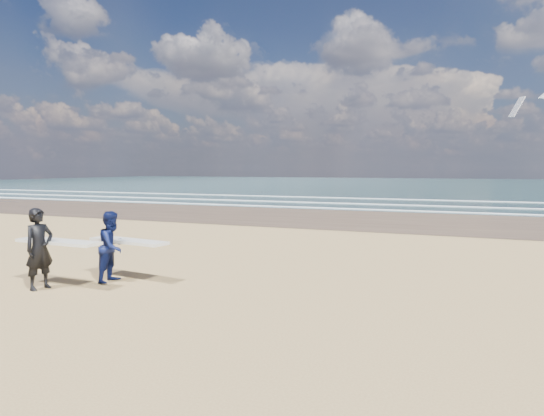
% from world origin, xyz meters
% --- Properties ---
extents(surfer_near, '(2.22, 1.01, 1.84)m').
position_xyz_m(surfer_near, '(-0.24, -0.42, 0.94)').
color(surfer_near, black).
rests_on(surfer_near, ground).
extents(surfer_far, '(2.25, 1.19, 1.70)m').
position_xyz_m(surfer_far, '(0.76, 0.79, 0.86)').
color(surfer_far, '#0B133F').
rests_on(surfer_far, ground).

